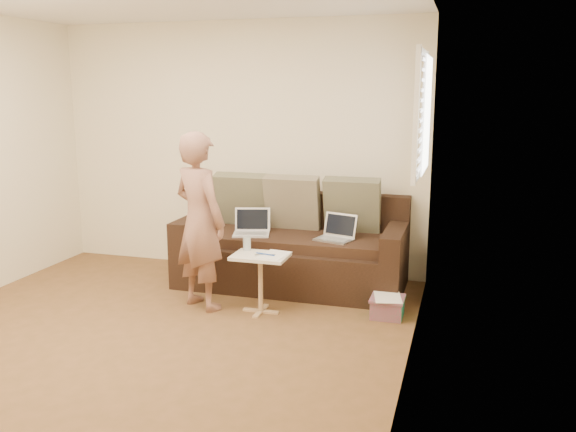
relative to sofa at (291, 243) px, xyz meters
The scene contains 16 objects.
floor 1.96m from the sofa, 112.19° to the right, with size 4.50×4.50×0.00m, color brown.
wall_back 1.23m from the sofa, 146.73° to the left, with size 4.00×4.00×0.00m, color beige.
wall_right 2.35m from the sofa, 54.29° to the right, with size 4.50×4.50×0.00m, color beige.
window_blinds 1.79m from the sofa, 12.64° to the right, with size 0.12×0.88×1.08m, color white, non-canonical shape.
sofa is the anchor object (origin of this frame).
pillow_left 0.74m from the sofa, 157.75° to the left, with size 0.55×0.14×0.55m, color #54543E, non-canonical shape.
pillow_mid 0.42m from the sofa, 103.34° to the left, with size 0.55×0.14×0.55m, color #716C51, non-canonical shape.
pillow_right 0.71m from the sofa, 24.38° to the left, with size 0.55×0.14×0.55m, color #54543E, non-canonical shape.
laptop_silver 0.48m from the sofa, 16.44° to the right, with size 0.33×0.24×0.22m, color #B7BABC, non-canonical shape.
laptop_white 0.41m from the sofa, 157.15° to the right, with size 0.35×0.25×0.25m, color white, non-canonical shape.
person 1.07m from the sofa, 126.52° to the right, with size 0.57×0.39×1.57m, color brown.
side_table 0.82m from the sofa, 93.29° to the right, with size 0.47×0.33×0.52m, color silver, non-canonical shape.
drinking_glass 0.73m from the sofa, 107.15° to the right, with size 0.07×0.07×0.12m, color silver, non-canonical shape.
scissors 0.81m from the sofa, 90.00° to the right, with size 0.18×0.10×0.02m, color silver, non-canonical shape.
paper_on_table 0.79m from the sofa, 84.78° to the right, with size 0.21×0.30×0.00m, color white, non-canonical shape.
striped_box 1.23m from the sofa, 30.20° to the right, with size 0.28×0.28×0.18m, color #CB1E58, non-canonical shape.
Camera 1 is at (2.33, -3.78, 1.91)m, focal length 37.94 mm.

